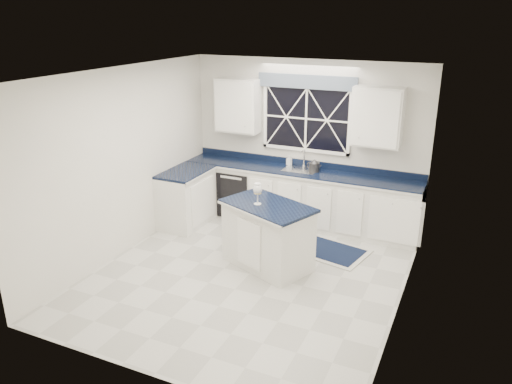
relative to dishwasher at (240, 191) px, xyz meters
The scene contains 13 objects.
ground 2.28m from the dishwasher, 60.57° to the right, with size 4.50×4.50×0.00m, color beige.
back_wall 1.48m from the dishwasher, 15.26° to the left, with size 4.00×0.10×2.70m, color silver.
base_cabinets 0.79m from the dishwasher, 12.13° to the right, with size 3.99×1.60×0.90m.
countertop 1.21m from the dishwasher, ahead, with size 3.98×0.64×0.04m, color black.
dishwasher is the anchor object (origin of this frame).
window 1.81m from the dishwasher, 12.95° to the left, with size 1.65×0.09×1.26m.
upper_cabinets 1.86m from the dishwasher, ahead, with size 3.10×0.34×0.90m.
faucet 1.31m from the dishwasher, 10.02° to the left, with size 0.05×0.20×0.30m.
island 2.02m from the dishwasher, 52.59° to the right, with size 1.43×1.16×0.92m.
rug 2.02m from the dishwasher, 24.06° to the right, with size 1.41×1.03×0.02m.
kettle 1.48m from the dishwasher, ahead, with size 0.28×0.22×0.21m.
wine_glass 2.11m from the dishwasher, 56.60° to the right, with size 0.13×0.13×0.30m.
soap_bottle 1.06m from the dishwasher, 14.80° to the left, with size 0.07×0.08×0.16m, color silver.
Camera 1 is at (2.59, -5.48, 3.39)m, focal length 35.00 mm.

